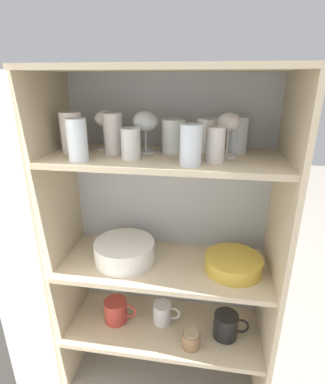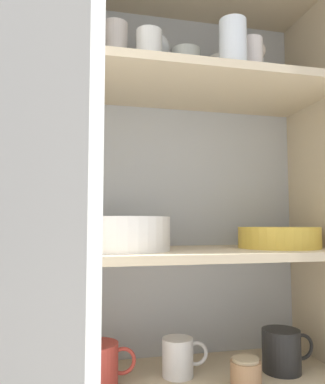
# 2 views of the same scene
# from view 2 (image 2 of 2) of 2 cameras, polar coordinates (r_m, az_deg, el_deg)

# --- Properties ---
(cupboard_back_panel) EXTENTS (0.83, 0.02, 1.29)m
(cupboard_back_panel) POSITION_cam_2_polar(r_m,az_deg,el_deg) (1.11, 0.72, -5.54)
(cupboard_back_panel) COLOR #B2B7BC
(cupboard_back_panel) RESTS_ON ground_plane
(cupboard_side_left) EXTENTS (0.02, 0.36, 1.29)m
(cupboard_side_left) POSITION_cam_2_polar(r_m,az_deg,el_deg) (0.92, -22.07, -5.34)
(cupboard_side_left) COLOR #CCB793
(cupboard_side_left) RESTS_ON ground_plane
(cupboard_side_right) EXTENTS (0.02, 0.36, 1.29)m
(cupboard_side_right) POSITION_cam_2_polar(r_m,az_deg,el_deg) (1.13, 23.52, -5.13)
(cupboard_side_right) COLOR #CCB793
(cupboard_side_right) RESTS_ON ground_plane
(shelf_board_lower) EXTENTS (0.80, 0.32, 0.02)m
(shelf_board_lower) POSITION_cam_2_polar(r_m,az_deg,el_deg) (1.02, 3.27, -27.07)
(shelf_board_lower) COLOR beige
(shelf_board_middle) EXTENTS (0.80, 0.32, 0.02)m
(shelf_board_middle) POSITION_cam_2_polar(r_m,az_deg,el_deg) (0.95, 3.18, -9.34)
(shelf_board_middle) COLOR beige
(shelf_board_upper) EXTENTS (0.80, 0.32, 0.02)m
(shelf_board_upper) POSITION_cam_2_polar(r_m,az_deg,el_deg) (1.01, 3.06, 15.73)
(shelf_board_upper) COLOR beige
(cupboard_door) EXTENTS (0.19, 0.38, 1.29)m
(cupboard_door) POSITION_cam_2_polar(r_m,az_deg,el_deg) (0.55, -20.26, -5.99)
(cupboard_door) COLOR silver
(cupboard_door) RESTS_ON ground_plane
(tumbler_glass_0) EXTENTS (0.07, 0.07, 0.14)m
(tumbler_glass_0) POSITION_cam_2_polar(r_m,az_deg,el_deg) (1.01, -7.24, 20.58)
(tumbler_glass_0) COLOR silver
(tumbler_glass_0) RESTS_ON shelf_board_upper
(tumbler_glass_1) EXTENTS (0.08, 0.08, 0.14)m
(tumbler_glass_1) POSITION_cam_2_polar(r_m,az_deg,el_deg) (1.01, -16.36, 20.81)
(tumbler_glass_1) COLOR silver
(tumbler_glass_1) RESTS_ON shelf_board_upper
(tumbler_glass_2) EXTENTS (0.08, 0.08, 0.12)m
(tumbler_glass_2) POSITION_cam_2_polar(r_m,az_deg,el_deg) (1.15, 9.10, 16.83)
(tumbler_glass_2) COLOR white
(tumbler_glass_2) RESTS_ON shelf_board_upper
(tumbler_glass_3) EXTENTS (0.06, 0.06, 0.11)m
(tumbler_glass_3) POSITION_cam_2_polar(r_m,az_deg,el_deg) (1.05, 13.37, 18.96)
(tumbler_glass_3) COLOR silver
(tumbler_glass_3) RESTS_ON shelf_board_upper
(tumbler_glass_4) EXTENTS (0.07, 0.07, 0.12)m
(tumbler_glass_4) POSITION_cam_2_polar(r_m,az_deg,el_deg) (1.20, 13.72, 16.16)
(tumbler_glass_4) COLOR white
(tumbler_glass_4) RESTS_ON shelf_board_upper
(tumbler_glass_5) EXTENTS (0.07, 0.07, 0.12)m
(tumbler_glass_5) POSITION_cam_2_polar(r_m,az_deg,el_deg) (0.98, 10.68, 21.07)
(tumbler_glass_5) COLOR white
(tumbler_glass_5) RESTS_ON shelf_board_upper
(tumbler_glass_6) EXTENTS (0.06, 0.06, 0.13)m
(tumbler_glass_6) POSITION_cam_2_polar(r_m,az_deg,el_deg) (0.91, -12.03, 23.56)
(tumbler_glass_6) COLOR white
(tumbler_glass_6) RESTS_ON shelf_board_upper
(tumbler_glass_7) EXTENTS (0.08, 0.08, 0.12)m
(tumbler_glass_7) POSITION_cam_2_polar(r_m,az_deg,el_deg) (1.09, 3.57, 17.97)
(tumbler_glass_7) COLOR white
(tumbler_glass_7) RESTS_ON shelf_board_upper
(tumbler_glass_8) EXTENTS (0.06, 0.06, 0.10)m
(tumbler_glass_8) POSITION_cam_2_polar(r_m,az_deg,el_deg) (0.96, -2.07, 20.65)
(tumbler_glass_8) COLOR white
(tumbler_glass_8) RESTS_ON shelf_board_upper
(wine_glass_0) EXTENTS (0.07, 0.07, 0.14)m
(wine_glass_0) POSITION_cam_2_polar(r_m,az_deg,el_deg) (1.08, -10.39, 20.81)
(wine_glass_0) COLOR silver
(wine_glass_0) RESTS_ON shelf_board_upper
(wine_glass_1) EXTENTS (0.07, 0.07, 0.14)m
(wine_glass_1) POSITION_cam_2_polar(r_m,az_deg,el_deg) (1.14, 13.53, 19.64)
(wine_glass_1) COLOR silver
(wine_glass_1) RESTS_ON shelf_board_upper
(wine_glass_2) EXTENTS (0.09, 0.09, 0.14)m
(wine_glass_2) POSITION_cam_2_polar(r_m,az_deg,el_deg) (1.07, -1.41, 21.05)
(wine_glass_2) COLOR white
(wine_glass_2) RESTS_ON shelf_board_upper
(plate_stack_white) EXTENTS (0.24, 0.24, 0.08)m
(plate_stack_white) POSITION_cam_2_polar(r_m,az_deg,el_deg) (0.91, -6.27, -6.33)
(plate_stack_white) COLOR white
(plate_stack_white) RESTS_ON shelf_board_middle
(mixing_bowl_large) EXTENTS (0.21, 0.21, 0.06)m
(mixing_bowl_large) POSITION_cam_2_polar(r_m,az_deg,el_deg) (1.05, 17.28, -6.48)
(mixing_bowl_large) COLOR gold
(mixing_bowl_large) RESTS_ON shelf_board_middle
(coffee_mug_primary) EXTENTS (0.14, 0.10, 0.10)m
(coffee_mug_primary) POSITION_cam_2_polar(r_m,az_deg,el_deg) (0.97, -9.81, -24.56)
(coffee_mug_primary) COLOR #BC3D33
(coffee_mug_primary) RESTS_ON shelf_board_lower
(coffee_mug_extra_1) EXTENTS (0.12, 0.08, 0.09)m
(coffee_mug_extra_1) POSITION_cam_2_polar(r_m,az_deg,el_deg) (1.02, 2.49, -23.79)
(coffee_mug_extra_1) COLOR white
(coffee_mug_extra_1) RESTS_ON shelf_board_lower
(coffee_mug_extra_2) EXTENTS (0.14, 0.10, 0.10)m
(coffee_mug_extra_2) POSITION_cam_2_polar(r_m,az_deg,el_deg) (1.09, 17.77, -22.00)
(coffee_mug_extra_2) COLOR black
(coffee_mug_extra_2) RESTS_ON shelf_board_lower
(storage_jar) EXTENTS (0.07, 0.07, 0.07)m
(storage_jar) POSITION_cam_2_polar(r_m,az_deg,el_deg) (0.97, 12.59, -25.45)
(storage_jar) COLOR #99704C
(storage_jar) RESTS_ON shelf_board_lower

